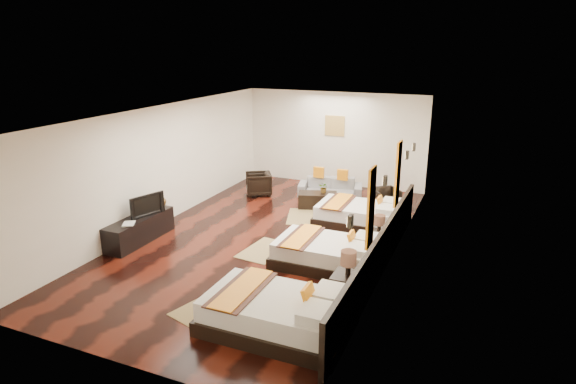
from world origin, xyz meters
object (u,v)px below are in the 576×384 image
at_px(tv, 145,204).
at_px(armchair_left, 259,184).
at_px(bed_near, 278,313).
at_px(armchair_right, 385,199).
at_px(book, 123,224).
at_px(table_plant, 324,188).
at_px(figurine, 158,200).
at_px(coffee_table, 318,200).
at_px(nightstand_a, 347,286).
at_px(bed_mid, 329,253).
at_px(sofa, 330,188).
at_px(tv_console, 140,229).
at_px(nightstand_b, 378,240).
at_px(bed_far, 361,215).

relative_size(tv, armchair_left, 1.18).
distance_m(bed_near, armchair_right, 6.08).
distance_m(book, table_plant, 5.15).
bearing_deg(figurine, table_plant, 45.65).
bearing_deg(figurine, coffee_table, 46.38).
xyz_separation_m(nightstand_a, armchair_left, (-4.06, 4.87, -0.02)).
distance_m(book, coffee_table, 5.03).
relative_size(bed_mid, armchair_left, 2.89).
distance_m(book, figurine, 1.21).
bearing_deg(coffee_table, sofa, 90.00).
bearing_deg(figurine, armchair_left, 75.08).
relative_size(bed_mid, tv, 2.45).
height_order(bed_mid, figurine, figurine).
bearing_deg(table_plant, sofa, 98.37).
distance_m(sofa, armchair_right, 1.79).
bearing_deg(tv, nightstand_a, -84.17).
xyz_separation_m(bed_near, figurine, (-4.20, 2.66, 0.44)).
bearing_deg(figurine, tv_console, -90.00).
distance_m(tv_console, tv, 0.55).
relative_size(tv_console, book, 5.62).
xyz_separation_m(bed_mid, coffee_table, (-1.38, 3.21, -0.07)).
xyz_separation_m(book, armchair_right, (4.50, 4.61, -0.27)).
xyz_separation_m(nightstand_b, figurine, (-4.95, -0.72, 0.44)).
distance_m(tv_console, table_plant, 4.77).
relative_size(nightstand_a, table_plant, 3.39).
height_order(bed_far, nightstand_a, nightstand_a).
height_order(bed_near, coffee_table, bed_near).
bearing_deg(table_plant, bed_far, -35.89).
relative_size(tv, sofa, 0.47).
bearing_deg(nightstand_b, sofa, 123.01).
relative_size(nightstand_a, figurine, 2.66).
bearing_deg(coffee_table, armchair_left, 168.76).
xyz_separation_m(bed_far, armchair_left, (-3.31, 1.21, 0.06)).
height_order(nightstand_b, armchair_right, nightstand_b).
relative_size(bed_far, tv_console, 1.13).
relative_size(bed_mid, sofa, 1.16).
xyz_separation_m(nightstand_b, book, (-4.95, -1.92, 0.27)).
distance_m(tv, table_plant, 4.58).
bearing_deg(nightstand_b, tv_console, -163.96).
bearing_deg(bed_near, nightstand_b, 77.54).
bearing_deg(armchair_right, figurine, 178.79).
xyz_separation_m(bed_near, tv_console, (-4.20, 1.96, -0.01)).
bearing_deg(tv_console, sofa, 59.13).
distance_m(tv_console, figurine, 0.84).
distance_m(coffee_table, table_plant, 0.38).
bearing_deg(book, coffee_table, 55.87).
xyz_separation_m(tv_console, armchair_right, (4.50, 4.12, 0.02)).
bearing_deg(armchair_left, table_plant, 50.36).
xyz_separation_m(book, armchair_left, (0.89, 4.53, -0.24)).
height_order(book, table_plant, table_plant).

